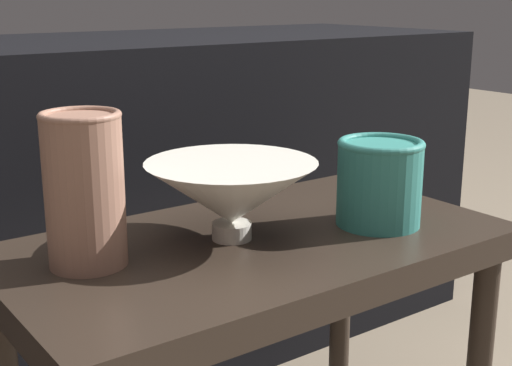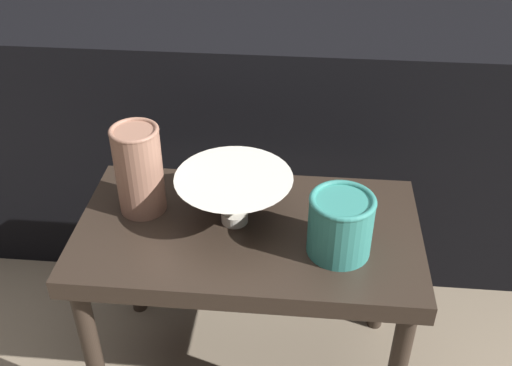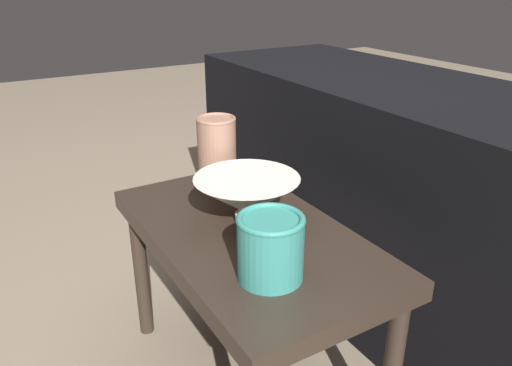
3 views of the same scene
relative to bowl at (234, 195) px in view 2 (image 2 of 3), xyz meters
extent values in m
plane|color=#7F705B|center=(0.03, -0.02, -0.47)|extent=(8.00, 8.00, 0.00)
cube|color=#2D231C|center=(0.03, -0.02, -0.08)|extent=(0.66, 0.37, 0.04)
cylinder|color=#2D231C|center=(-0.27, -0.16, -0.29)|extent=(0.04, 0.04, 0.37)
cylinder|color=#2D231C|center=(-0.27, 0.13, -0.29)|extent=(0.04, 0.04, 0.37)
cylinder|color=#2D231C|center=(0.32, 0.13, -0.29)|extent=(0.04, 0.04, 0.37)
cube|color=black|center=(0.03, 0.53, -0.15)|extent=(1.60, 0.50, 0.63)
cylinder|color=silver|center=(0.00, 0.00, -0.05)|extent=(0.05, 0.05, 0.02)
cone|color=silver|center=(0.00, 0.00, 0.00)|extent=(0.22, 0.22, 0.08)
cylinder|color=#996B56|center=(-0.19, 0.03, 0.03)|extent=(0.09, 0.09, 0.18)
torus|color=#996B56|center=(-0.19, 0.03, 0.12)|extent=(0.09, 0.09, 0.01)
cylinder|color=teal|center=(0.20, -0.07, -0.01)|extent=(0.12, 0.12, 0.11)
torus|color=teal|center=(0.20, -0.07, 0.05)|extent=(0.12, 0.12, 0.01)
camera|label=1|loc=(-0.49, -0.73, 0.25)|focal=50.00mm
camera|label=2|loc=(0.12, -0.90, 0.67)|focal=42.00mm
camera|label=3|loc=(0.82, -0.47, 0.44)|focal=35.00mm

